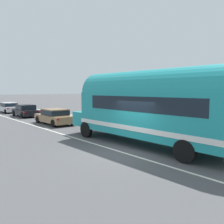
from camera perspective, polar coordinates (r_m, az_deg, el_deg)
name	(u,v)px	position (r m, az deg, el deg)	size (l,w,h in m)	color
ground_plane	(124,153)	(11.29, 3.00, -10.17)	(300.00, 300.00, 0.00)	#4C4C4F
lane_markings	(50,123)	(22.15, -15.34, -2.58)	(4.05, 80.00, 0.01)	silver
sidewalk_slab	(91,121)	(22.08, -5.29, -2.25)	(2.41, 90.00, 0.15)	#ADA89E
roadside_building	(213,100)	(22.97, 23.88, 2.86)	(11.94, 20.64, 4.34)	gray
painted_bus	(154,104)	(12.24, 10.36, 1.92)	(2.79, 11.59, 4.12)	teal
car_lead	(55,116)	(21.06, -14.13, -0.94)	(2.02, 4.65, 1.37)	olive
car_second	(26,110)	(28.10, -20.79, 0.44)	(2.06, 4.57, 1.37)	black
car_third	(9,107)	(34.09, -24.42, 1.15)	(1.92, 4.72, 1.37)	silver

